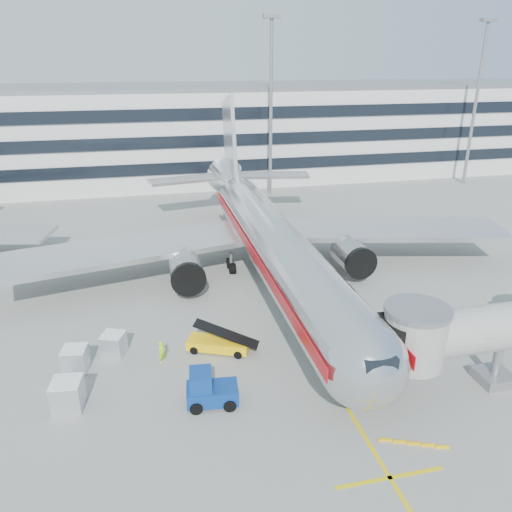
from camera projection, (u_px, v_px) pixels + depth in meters
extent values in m
plane|color=gray|center=(305.00, 338.00, 38.24)|extent=(180.00, 180.00, 0.00)
cube|color=#DABB0B|center=(272.00, 284.00, 47.28)|extent=(0.25, 70.00, 0.01)
cube|color=#DABB0B|center=(390.00, 478.00, 25.57)|extent=(6.00, 0.25, 0.01)
cylinder|color=silver|center=(278.00, 250.00, 43.91)|extent=(5.00, 36.00, 5.00)
sphere|color=silver|center=(364.00, 365.00, 27.63)|extent=(5.00, 5.00, 5.00)
cone|color=silver|center=(232.00, 183.00, 64.49)|extent=(5.00, 10.00, 5.00)
cube|color=black|center=(378.00, 363.00, 25.85)|extent=(1.80, 1.20, 0.90)
cube|color=#B7B7BC|center=(385.00, 229.00, 51.88)|extent=(24.95, 12.07, 0.50)
cube|color=#B7B7BC|center=(128.00, 249.00, 46.49)|extent=(24.95, 12.07, 0.50)
cylinder|color=#99999E|center=(352.00, 256.00, 48.12)|extent=(3.00, 4.20, 3.00)
cylinder|color=#99999E|center=(186.00, 270.00, 44.81)|extent=(3.00, 4.20, 3.00)
cylinder|color=black|center=(361.00, 264.00, 46.31)|extent=(3.10, 0.50, 3.10)
cylinder|color=black|center=(189.00, 280.00, 43.00)|extent=(3.10, 0.50, 3.10)
cube|color=#B7B7BC|center=(230.00, 149.00, 63.30)|extent=(0.45, 9.39, 13.72)
cube|color=#B7B7BC|center=(271.00, 175.00, 66.31)|extent=(10.41, 4.94, 0.35)
cube|color=#B7B7BC|center=(188.00, 179.00, 64.03)|extent=(10.41, 4.94, 0.35)
cylinder|color=gray|center=(346.00, 392.00, 30.67)|extent=(0.24, 0.24, 1.80)
cylinder|color=black|center=(345.00, 398.00, 30.84)|extent=(0.35, 0.90, 0.90)
cylinder|color=gray|center=(292.00, 256.00, 51.19)|extent=(0.30, 0.30, 2.00)
cylinder|color=gray|center=(231.00, 262.00, 49.87)|extent=(0.30, 0.30, 2.00)
cube|color=red|center=(306.00, 245.00, 44.32)|extent=(0.06, 38.00, 0.90)
cube|color=red|center=(250.00, 250.00, 43.28)|extent=(0.06, 38.00, 0.90)
cylinder|color=#A8A8A3|center=(504.00, 326.00, 31.61)|extent=(13.00, 3.00, 3.00)
cylinder|color=#A8A8A3|center=(414.00, 338.00, 30.31)|extent=(3.80, 3.80, 3.40)
cylinder|color=gray|center=(418.00, 310.00, 29.60)|extent=(4.00, 4.00, 0.30)
cube|color=black|center=(395.00, 340.00, 30.04)|extent=(1.40, 2.60, 2.60)
cylinder|color=gray|center=(497.00, 361.00, 32.58)|extent=(0.56, 0.56, 3.20)
cube|color=gray|center=(494.00, 377.00, 33.05)|extent=(2.20, 2.20, 0.70)
cylinder|color=black|center=(482.00, 379.00, 32.86)|extent=(0.35, 0.70, 0.70)
cylinder|color=black|center=(505.00, 375.00, 33.24)|extent=(0.35, 0.70, 0.70)
cube|color=silver|center=(204.00, 133.00, 87.91)|extent=(150.00, 24.00, 15.00)
cube|color=black|center=(215.00, 166.00, 78.27)|extent=(150.00, 0.30, 1.80)
cube|color=black|center=(214.00, 141.00, 76.78)|extent=(150.00, 0.30, 1.80)
cube|color=black|center=(213.00, 114.00, 75.29)|extent=(150.00, 0.30, 1.80)
cube|color=gray|center=(202.00, 86.00, 85.00)|extent=(150.00, 24.00, 0.60)
cylinder|color=gray|center=(271.00, 112.00, 73.23)|extent=(0.50, 0.50, 25.00)
cube|color=gray|center=(272.00, 16.00, 68.50)|extent=(2.40, 1.20, 0.50)
cylinder|color=gray|center=(475.00, 107.00, 80.27)|extent=(0.50, 0.50, 25.00)
cube|color=gray|center=(489.00, 20.00, 75.54)|extent=(2.40, 1.20, 0.50)
cube|color=yellow|center=(218.00, 344.00, 36.42)|extent=(4.76, 3.27, 0.71)
cube|color=black|center=(218.00, 333.00, 36.08)|extent=(4.76, 2.89, 1.56)
cylinder|color=black|center=(200.00, 340.00, 37.44)|extent=(0.67, 0.50, 0.61)
cylinder|color=black|center=(194.00, 350.00, 36.14)|extent=(0.67, 0.50, 0.61)
cylinder|color=black|center=(242.00, 344.00, 36.90)|extent=(0.67, 0.50, 0.61)
cylinder|color=black|center=(238.00, 355.00, 35.60)|extent=(0.67, 0.50, 0.61)
cube|color=navy|center=(212.00, 394.00, 30.81)|extent=(3.32, 2.11, 1.01)
cube|color=navy|center=(201.00, 381.00, 30.35)|extent=(1.51, 1.82, 1.24)
cube|color=black|center=(200.00, 375.00, 30.20)|extent=(1.38, 1.58, 0.11)
cylinder|color=black|center=(196.00, 391.00, 31.59)|extent=(0.82, 0.42, 0.79)
cylinder|color=black|center=(196.00, 408.00, 30.04)|extent=(0.82, 0.42, 0.79)
cylinder|color=black|center=(228.00, 388.00, 31.83)|extent=(0.82, 0.42, 0.79)
cylinder|color=black|center=(230.00, 405.00, 30.27)|extent=(0.82, 0.42, 0.79)
cube|color=#BBBDC2|center=(68.00, 395.00, 30.41)|extent=(1.96, 1.96, 1.82)
cube|color=white|center=(66.00, 382.00, 30.06)|extent=(1.96, 1.96, 0.07)
cube|color=#BBBDC2|center=(114.00, 344.00, 35.95)|extent=(1.99, 1.99, 1.59)
cube|color=white|center=(112.00, 335.00, 35.65)|extent=(1.99, 1.99, 0.06)
cube|color=#BBBDC2|center=(75.00, 359.00, 34.11)|extent=(1.81, 1.81, 1.64)
cube|color=white|center=(74.00, 349.00, 33.79)|extent=(1.81, 1.81, 0.06)
imported|color=#A9F519|center=(162.00, 352.00, 34.95)|extent=(0.72, 0.70, 1.66)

